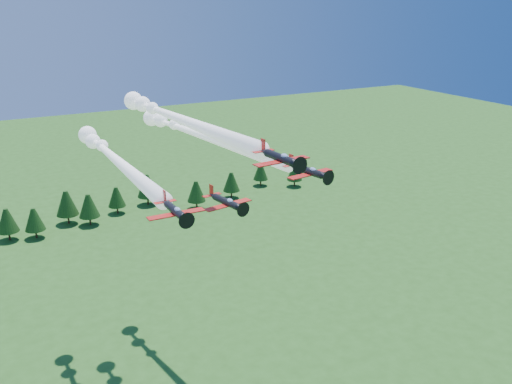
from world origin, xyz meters
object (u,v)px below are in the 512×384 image
plane_lead (176,117)px  plane_slot (226,202)px  plane_right (199,134)px  plane_left (114,157)px

plane_lead → plane_slot: bearing=-88.8°
plane_lead → plane_right: (7.88, 8.87, -5.69)m
plane_slot → plane_left: bearing=108.5°
plane_lead → plane_slot: size_ratio=6.18×
plane_lead → plane_left: plane_lead is taller
plane_left → plane_slot: plane_left is taller
plane_lead → plane_left: bearing=148.1°
plane_left → plane_right: bearing=10.8°
plane_left → plane_slot: (12.00, -21.85, -3.59)m
plane_lead → plane_right: size_ratio=1.00×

